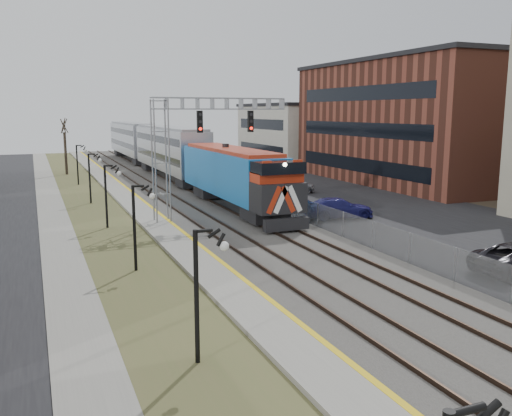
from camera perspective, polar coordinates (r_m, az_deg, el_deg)
sidewalk at (r=41.86m, az=-20.65°, el=-0.44°), size 2.00×120.00×0.08m
grass_median at (r=42.05m, az=-16.57°, el=-0.18°), size 4.00×120.00×0.06m
platform at (r=42.42m, az=-12.55°, el=0.21°), size 2.00×120.00×0.24m
ballast_bed at (r=43.54m, az=-6.06°, el=0.62°), size 8.00×120.00×0.20m
parking_lot at (r=48.27m, az=7.74°, el=1.42°), size 16.00×120.00×0.04m
platform_edge at (r=42.56m, az=-11.39°, el=0.46°), size 0.24×120.00×0.01m
track_near at (r=43.00m, az=-8.62°, el=0.68°), size 1.58×120.00×0.15m
track_far at (r=43.95m, az=-4.19°, el=0.97°), size 1.58×120.00×0.15m
train at (r=62.67m, az=-9.94°, el=5.98°), size 3.00×63.05×5.33m
signal_gantry at (r=35.49m, az=-7.33°, el=7.37°), size 9.00×1.07×8.15m
lampposts at (r=25.39m, az=-12.79°, el=-2.04°), size 0.14×62.14×4.00m
fence at (r=44.77m, az=-0.91°, el=1.85°), size 0.04×120.00×1.60m
buildings_east at (r=53.36m, az=23.32°, el=8.30°), size 16.00×76.00×15.00m
car_lot_d at (r=37.45m, az=8.69°, el=-0.06°), size 5.04×2.70×1.39m
car_lot_e at (r=48.87m, az=3.66°, el=2.45°), size 4.63×2.97×1.47m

